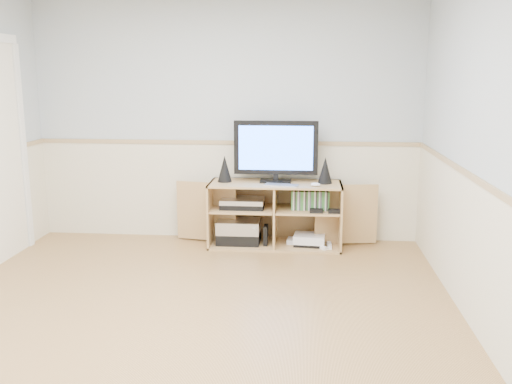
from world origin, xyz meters
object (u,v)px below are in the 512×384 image
at_px(media_cabinet, 275,212).
at_px(game_consoles, 308,240).
at_px(keyboard, 281,185).
at_px(monitor, 276,149).

height_order(media_cabinet, game_consoles, media_cabinet).
bearing_deg(game_consoles, media_cabinet, 168.35).
bearing_deg(media_cabinet, keyboard, -71.85).
xyz_separation_m(keyboard, game_consoles, (0.28, 0.13, -0.59)).
bearing_deg(monitor, media_cabinet, 90.00).
distance_m(monitor, keyboard, 0.38).
height_order(media_cabinet, keyboard, keyboard).
bearing_deg(game_consoles, monitor, 169.89).
bearing_deg(keyboard, media_cabinet, 119.48).
xyz_separation_m(media_cabinet, game_consoles, (0.34, -0.07, -0.26)).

